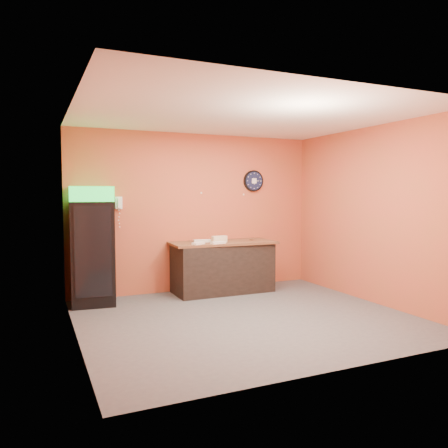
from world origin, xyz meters
TOP-DOWN VIEW (x-y plane):
  - floor at (0.00, 0.00)m, footprint 4.50×4.50m
  - back_wall at (0.00, 2.00)m, footprint 4.50×0.02m
  - left_wall at (-2.25, 0.00)m, footprint 0.02×4.00m
  - right_wall at (2.25, 0.00)m, footprint 0.02×4.00m
  - ceiling at (0.00, 0.00)m, footprint 4.50×4.00m
  - beverage_cooler at (-1.85, 1.61)m, footprint 0.71×0.72m
  - prep_counter at (0.35, 1.62)m, footprint 1.71×0.76m
  - wall_clock at (1.15, 1.97)m, footprint 0.40×0.06m
  - wall_phone at (-1.38, 1.95)m, footprint 0.11×0.10m
  - butcher_paper at (0.35, 1.62)m, footprint 1.86×0.86m
  - sub_roll_stack at (0.24, 1.50)m, footprint 0.28×0.12m
  - wrapped_sandwich_left at (-0.19, 1.37)m, footprint 0.26×0.22m
  - wrapped_sandwich_mid at (0.15, 1.34)m, footprint 0.28×0.17m
  - wrapped_sandwich_right at (-0.01, 1.67)m, footprint 0.32×0.16m
  - kitchen_tool at (0.37, 1.68)m, footprint 0.06×0.06m

SIDE VIEW (x-z plane):
  - floor at x=0.00m, z-range 0.00..0.00m
  - prep_counter at x=0.35m, z-range 0.00..0.86m
  - butcher_paper at x=0.35m, z-range 0.86..0.90m
  - beverage_cooler at x=-1.85m, z-range -0.02..1.82m
  - wrapped_sandwich_left at x=-0.19m, z-range 0.90..0.93m
  - wrapped_sandwich_mid at x=0.15m, z-range 0.90..0.93m
  - wrapped_sandwich_right at x=-0.01m, z-range 0.90..0.94m
  - kitchen_tool at x=0.37m, z-range 0.90..0.96m
  - sub_roll_stack at x=0.24m, z-range 0.90..1.01m
  - back_wall at x=0.00m, z-range 0.00..2.80m
  - left_wall at x=-2.25m, z-range 0.00..2.80m
  - right_wall at x=2.25m, z-range 0.00..2.80m
  - wall_phone at x=-1.38m, z-range 1.48..1.69m
  - wall_clock at x=1.15m, z-range 1.78..2.18m
  - ceiling at x=0.00m, z-range 2.79..2.81m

